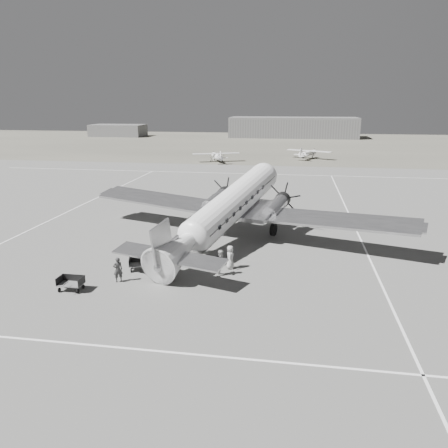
{
  "coord_description": "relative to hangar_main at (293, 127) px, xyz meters",
  "views": [
    {
      "loc": [
        6.08,
        -31.65,
        11.45
      ],
      "look_at": [
        0.78,
        0.99,
        2.2
      ],
      "focal_mm": 35.0,
      "sensor_mm": 36.0,
      "label": 1
    }
  ],
  "objects": [
    {
      "name": "ground",
      "position": [
        -5.0,
        -120.0,
        -3.3
      ],
      "size": [
        260.0,
        260.0,
        0.0
      ],
      "primitive_type": "plane",
      "color": "slate",
      "rests_on": "ground"
    },
    {
      "name": "taxi_line_near",
      "position": [
        -5.0,
        -134.0,
        -3.29
      ],
      "size": [
        60.0,
        0.15,
        0.01
      ],
      "primitive_type": "cube",
      "color": "white",
      "rests_on": "ground"
    },
    {
      "name": "taxi_line_right",
      "position": [
        7.0,
        -120.0,
        -3.29
      ],
      "size": [
        0.15,
        80.0,
        0.01
      ],
      "primitive_type": "cube",
      "color": "white",
      "rests_on": "ground"
    },
    {
      "name": "taxi_line_left",
      "position": [
        -23.0,
        -110.0,
        -3.29
      ],
      "size": [
        0.15,
        60.0,
        0.01
      ],
      "primitive_type": "cube",
      "color": "white",
      "rests_on": "ground"
    },
    {
      "name": "taxi_line_horizon",
      "position": [
        -5.0,
        -80.0,
        -3.29
      ],
      "size": [
        90.0,
        0.15,
        0.01
      ],
      "primitive_type": "cube",
      "color": "white",
      "rests_on": "ground"
    },
    {
      "name": "grass_infield",
      "position": [
        -5.0,
        -25.0,
        -3.3
      ],
      "size": [
        260.0,
        90.0,
        0.01
      ],
      "primitive_type": "cube",
      "color": "#656255",
      "rests_on": "ground"
    },
    {
      "name": "hangar_main",
      "position": [
        0.0,
        0.0,
        0.0
      ],
      "size": [
        42.0,
        14.0,
        6.6
      ],
      "color": "#616161",
      "rests_on": "ground"
    },
    {
      "name": "shed_secondary",
      "position": [
        -60.0,
        -5.0,
        -1.3
      ],
      "size": [
        18.0,
        10.0,
        4.0
      ],
      "primitive_type": "cube",
      "color": "#5E5E5E",
      "rests_on": "ground"
    },
    {
      "name": "dc3_airliner",
      "position": [
        -4.22,
        -117.01,
        -0.44
      ],
      "size": [
        34.93,
        28.95,
        5.72
      ],
      "primitive_type": null,
      "rotation": [
        0.0,
        0.0,
        -0.31
      ],
      "color": "silver",
      "rests_on": "ground"
    },
    {
      "name": "light_plane_left",
      "position": [
        -14.21,
        -66.4,
        -2.32
      ],
      "size": [
        11.61,
        10.61,
        1.96
      ],
      "primitive_type": null,
      "rotation": [
        0.0,
        0.0,
        0.38
      ],
      "color": "white",
      "rests_on": "ground"
    },
    {
      "name": "light_plane_right",
      "position": [
        3.76,
        -58.61,
        -2.3
      ],
      "size": [
        12.07,
        11.16,
        2.01
      ],
      "primitive_type": null,
      "rotation": [
        0.0,
        0.0,
        -0.43
      ],
      "color": "white",
      "rests_on": "ground"
    },
    {
      "name": "baggage_cart_near",
      "position": [
        -9.39,
        -124.13,
        -2.86
      ],
      "size": [
        1.82,
        1.51,
        0.89
      ],
      "primitive_type": null,
      "rotation": [
        0.0,
        0.0,
        0.29
      ],
      "color": "#5E5E5E",
      "rests_on": "ground"
    },
    {
      "name": "baggage_cart_far",
      "position": [
        -12.49,
        -128.15,
        -2.85
      ],
      "size": [
        1.61,
        1.14,
        0.91
      ],
      "primitive_type": null,
      "rotation": [
        0.0,
        0.0,
        -0.0
      ],
      "color": "#5E5E5E",
      "rests_on": "ground"
    },
    {
      "name": "ground_crew",
      "position": [
        -10.09,
        -126.34,
        -2.45
      ],
      "size": [
        0.74,
        0.69,
        1.69
      ],
      "primitive_type": "imported",
      "rotation": [
        0.0,
        0.0,
        3.75
      ],
      "color": "#2B2B2B",
      "rests_on": "ground"
    },
    {
      "name": "ramp_agent",
      "position": [
        -3.57,
        -124.15,
        -2.39
      ],
      "size": [
        0.85,
        1.0,
        1.82
      ],
      "primitive_type": "imported",
      "rotation": [
        0.0,
        0.0,
        1.38
      ],
      "color": "#AAAAA8",
      "rests_on": "ground"
    },
    {
      "name": "passenger",
      "position": [
        -3.15,
        -122.82,
        -2.44
      ],
      "size": [
        0.6,
        0.87,
        1.71
      ],
      "primitive_type": "imported",
      "rotation": [
        0.0,
        0.0,
        1.63
      ],
      "color": "#ADADAA",
      "rests_on": "ground"
    }
  ]
}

